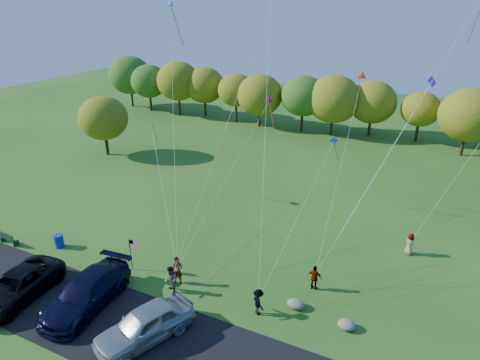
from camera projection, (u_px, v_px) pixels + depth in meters
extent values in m
plane|color=#275919|center=(177.00, 293.00, 26.94)|extent=(140.00, 140.00, 0.00)
cube|color=black|center=(136.00, 333.00, 23.64)|extent=(44.00, 6.00, 0.06)
cylinder|color=#3A2615|center=(131.00, 99.00, 73.02)|extent=(0.36, 0.36, 2.47)
ellipsoid|color=#3E6118|center=(130.00, 81.00, 71.82)|extent=(5.64, 5.64, 5.07)
cylinder|color=#3A2615|center=(159.00, 104.00, 69.84)|extent=(0.36, 0.36, 2.39)
ellipsoid|color=#1B5316|center=(157.00, 82.00, 68.46)|extent=(7.20, 7.20, 6.48)
cylinder|color=#3A2615|center=(181.00, 106.00, 67.36)|extent=(0.36, 0.36, 2.82)
ellipsoid|color=#1B5316|center=(180.00, 87.00, 66.18)|extent=(4.87, 4.87, 4.38)
cylinder|color=#3A2615|center=(210.00, 111.00, 65.09)|extent=(0.36, 0.36, 2.57)
ellipsoid|color=#3E6118|center=(209.00, 90.00, 63.83)|extent=(5.89, 5.89, 5.30)
cylinder|color=#3A2615|center=(236.00, 114.00, 63.40)|extent=(0.36, 0.36, 2.46)
ellipsoid|color=#1B5316|center=(236.00, 93.00, 62.17)|extent=(5.85, 5.85, 5.27)
cylinder|color=#3A2615|center=(266.00, 118.00, 61.08)|extent=(0.36, 0.36, 2.66)
ellipsoid|color=#1B5316|center=(267.00, 92.00, 59.64)|extent=(7.16, 7.16, 6.45)
cylinder|color=#3A2615|center=(300.00, 121.00, 59.09)|extent=(0.36, 0.36, 2.89)
ellipsoid|color=#1B5316|center=(301.00, 96.00, 57.71)|extent=(6.35, 6.35, 5.72)
cylinder|color=#3A2615|center=(341.00, 123.00, 59.26)|extent=(0.36, 0.36, 2.33)
ellipsoid|color=#1B5316|center=(343.00, 102.00, 58.11)|extent=(5.41, 5.41, 4.87)
cylinder|color=#3A2615|center=(367.00, 129.00, 56.16)|extent=(0.36, 0.36, 2.59)
ellipsoid|color=#3E6118|center=(370.00, 105.00, 54.94)|extent=(5.58, 5.58, 5.02)
cylinder|color=#3A2615|center=(413.00, 134.00, 53.43)|extent=(0.36, 0.36, 2.95)
ellipsoid|color=#1B5316|center=(417.00, 107.00, 52.09)|extent=(5.95, 5.95, 5.36)
cylinder|color=#3A2615|center=(457.00, 138.00, 51.49)|extent=(0.36, 0.36, 3.03)
ellipsoid|color=#1B5316|center=(464.00, 108.00, 50.02)|extent=(6.90, 6.90, 6.21)
cylinder|color=#3A2615|center=(107.00, 144.00, 50.25)|extent=(0.36, 0.36, 2.60)
ellipsoid|color=#3E6118|center=(103.00, 118.00, 49.03)|extent=(5.60, 5.60, 5.04)
imported|color=black|center=(16.00, 286.00, 26.09)|extent=(3.39, 6.34, 1.69)
imported|color=black|center=(86.00, 293.00, 25.37)|extent=(3.21, 6.69, 1.88)
imported|color=#B2B9BD|center=(145.00, 325.00, 22.88)|extent=(4.11, 5.98, 1.89)
imported|color=#4C4C59|center=(177.00, 271.00, 27.49)|extent=(0.82, 0.68, 1.93)
imported|color=#4C4C59|center=(171.00, 280.00, 26.65)|extent=(1.13, 1.09, 1.84)
imported|color=#4C4C59|center=(258.00, 302.00, 24.86)|extent=(1.22, 1.16, 1.66)
imported|color=#4C4C59|center=(315.00, 278.00, 26.98)|extent=(0.99, 0.42, 1.69)
imported|color=#4C4C59|center=(410.00, 244.00, 30.72)|extent=(0.95, 0.93, 1.65)
cube|color=#143820|center=(9.00, 239.00, 32.19)|extent=(1.75, 0.25, 0.06)
cube|color=#143820|center=(6.00, 236.00, 31.93)|extent=(1.74, 0.19, 0.53)
cube|color=#143820|center=(3.00, 239.00, 32.57)|extent=(0.11, 0.44, 0.41)
cube|color=#143820|center=(16.00, 243.00, 31.97)|extent=(0.11, 0.44, 0.41)
cylinder|color=#0C2CBB|center=(59.00, 241.00, 31.71)|extent=(0.68, 0.68, 1.02)
cylinder|color=black|center=(131.00, 254.00, 28.81)|extent=(0.05, 0.05, 2.38)
cube|color=red|center=(134.00, 245.00, 28.30)|extent=(0.86, 0.57, 0.02)
cube|color=navy|center=(131.00, 242.00, 28.34)|extent=(0.34, 0.02, 0.27)
ellipsoid|color=gray|center=(296.00, 304.00, 25.55)|extent=(1.07, 0.84, 0.53)
ellipsoid|color=gray|center=(347.00, 325.00, 23.94)|extent=(1.00, 0.83, 0.52)
cone|color=blue|center=(170.00, 4.00, 32.83)|extent=(0.80, 0.36, 0.75)
cone|color=red|center=(362.00, 76.00, 33.38)|extent=(0.82, 0.39, 0.77)
cube|color=gold|center=(150.00, 120.00, 37.13)|extent=(0.58, 0.62, 0.79)
cube|color=#1511B2|center=(432.00, 82.00, 27.26)|extent=(0.58, 0.58, 0.76)
cone|color=#C10D37|center=(269.00, 100.00, 34.49)|extent=(0.89, 0.67, 0.76)
cube|color=blue|center=(334.00, 141.00, 29.70)|extent=(0.60, 0.16, 0.59)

